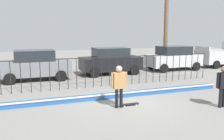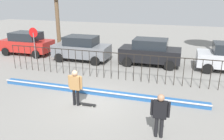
# 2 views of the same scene
# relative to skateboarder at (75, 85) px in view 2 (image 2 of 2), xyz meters

# --- Properties ---
(ground_plane) EXTENTS (60.00, 60.00, 0.00)m
(ground_plane) POSITION_rel_skateboarder_xyz_m (0.51, 0.56, -1.03)
(ground_plane) COLOR gray
(bowl_coping_ledge) EXTENTS (11.00, 0.40, 0.27)m
(bowl_coping_ledge) POSITION_rel_skateboarder_xyz_m (0.51, 1.44, -0.91)
(bowl_coping_ledge) COLOR #235699
(bowl_coping_ledge) RESTS_ON ground
(perimeter_fence) EXTENTS (14.04, 0.04, 1.66)m
(perimeter_fence) POSITION_rel_skateboarder_xyz_m (0.51, 3.84, 0.00)
(perimeter_fence) COLOR black
(perimeter_fence) RESTS_ON ground
(skateboarder) EXTENTS (0.69, 0.26, 1.71)m
(skateboarder) POSITION_rel_skateboarder_xyz_m (0.00, 0.00, 0.00)
(skateboarder) COLOR black
(skateboarder) RESTS_ON ground
(skateboard) EXTENTS (0.80, 0.20, 0.07)m
(skateboard) POSITION_rel_skateboarder_xyz_m (0.52, 0.10, -0.97)
(skateboard) COLOR black
(skateboard) RESTS_ON ground
(camera_operator) EXTENTS (0.68, 0.26, 1.69)m
(camera_operator) POSITION_rel_skateboarder_xyz_m (3.94, -1.41, -0.01)
(camera_operator) COLOR black
(camera_operator) RESTS_ON ground
(parked_car_red) EXTENTS (4.30, 2.12, 1.90)m
(parked_car_red) POSITION_rel_skateboarder_xyz_m (-8.07, 7.43, -0.05)
(parked_car_red) COLOR #B2231E
(parked_car_red) RESTS_ON ground
(parked_car_gray) EXTENTS (4.30, 2.12, 1.90)m
(parked_car_gray) POSITION_rel_skateboarder_xyz_m (-2.85, 7.03, -0.05)
(parked_car_gray) COLOR slate
(parked_car_gray) RESTS_ON ground
(parked_car_black) EXTENTS (4.30, 2.12, 1.90)m
(parked_car_black) POSITION_rel_skateboarder_xyz_m (2.35, 7.43, -0.05)
(parked_car_black) COLOR black
(parked_car_black) RESTS_ON ground
(stop_sign) EXTENTS (0.76, 0.07, 2.50)m
(stop_sign) POSITION_rel_skateboarder_xyz_m (-6.49, 6.27, 0.59)
(stop_sign) COLOR slate
(stop_sign) RESTS_ON ground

